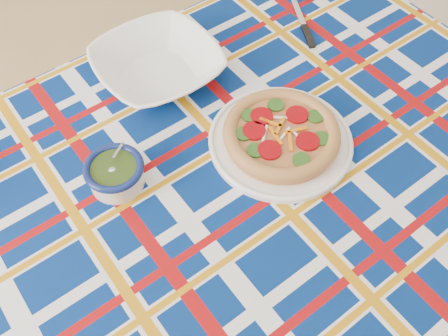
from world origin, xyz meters
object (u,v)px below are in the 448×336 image
serving_bowl (158,66)px  pesto_bowl (115,172)px  main_focaccia_plate (281,134)px  dining_table (210,201)px

serving_bowl → pesto_bowl: bearing=-132.8°
main_focaccia_plate → pesto_bowl: pesto_bowl is taller
main_focaccia_plate → serving_bowl: (-0.13, 0.31, 0.00)m
main_focaccia_plate → serving_bowl: size_ratio=1.11×
main_focaccia_plate → dining_table: bearing=-177.8°
pesto_bowl → dining_table: bearing=-31.3°
pesto_bowl → serving_bowl: pesto_bowl is taller
main_focaccia_plate → pesto_bowl: size_ratio=2.64×
main_focaccia_plate → serving_bowl: 0.34m
pesto_bowl → serving_bowl: 0.31m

